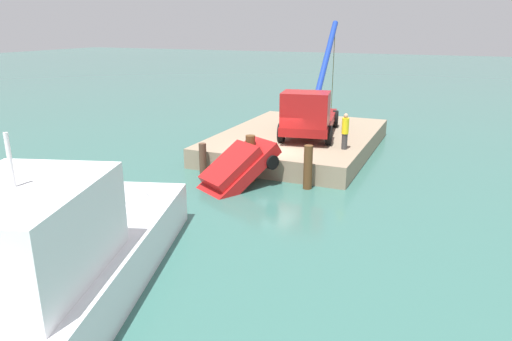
{
  "coord_description": "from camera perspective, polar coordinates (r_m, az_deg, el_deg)",
  "views": [
    {
      "loc": [
        20.8,
        8.09,
        6.9
      ],
      "look_at": [
        2.31,
        0.13,
        0.61
      ],
      "focal_mm": 32.82,
      "sensor_mm": 36.0,
      "label": 1
    }
  ],
  "objects": [
    {
      "name": "dock_worker",
      "position": [
        23.35,
        10.8,
        4.74
      ],
      "size": [
        0.34,
        0.34,
        1.78
      ],
      "color": "#383838",
      "rests_on": "dock"
    },
    {
      "name": "crane_truck",
      "position": [
        25.64,
        6.54,
        7.05
      ],
      "size": [
        10.71,
        3.65,
        6.14
      ],
      "color": "maroon",
      "rests_on": "dock"
    },
    {
      "name": "moored_yacht",
      "position": [
        14.46,
        -20.37,
        -10.04
      ],
      "size": [
        15.04,
        8.15,
        6.55
      ],
      "color": "white",
      "rests_on": "ground"
    },
    {
      "name": "salvaged_car",
      "position": [
        20.55,
        -2.97,
        -0.42
      ],
      "size": [
        4.51,
        3.71,
        2.99
      ],
      "color": "red",
      "rests_on": "ground"
    },
    {
      "name": "piling_mid",
      "position": [
        21.26,
        -0.68,
        1.46
      ],
      "size": [
        0.43,
        0.43,
        2.16
      ],
      "primitive_type": "cylinder",
      "color": "brown",
      "rests_on": "ground"
    },
    {
      "name": "ground",
      "position": [
        23.36,
        1.96,
        0.17
      ],
      "size": [
        200.0,
        200.0,
        0.0
      ],
      "primitive_type": "plane",
      "color": "#386B60"
    },
    {
      "name": "piling_near",
      "position": [
        22.59,
        -6.5,
        1.45
      ],
      "size": [
        0.35,
        0.35,
        1.5
      ],
      "primitive_type": "cylinder",
      "color": "brown",
      "rests_on": "ground"
    },
    {
      "name": "piling_far",
      "position": [
        20.42,
        6.35,
        0.39
      ],
      "size": [
        0.38,
        0.38,
        1.96
      ],
      "primitive_type": "cylinder",
      "color": "brown",
      "rests_on": "ground"
    },
    {
      "name": "dock",
      "position": [
        27.01,
        5.2,
        3.59
      ],
      "size": [
        11.61,
        8.16,
        1.01
      ],
      "primitive_type": "cube",
      "color": "gray",
      "rests_on": "ground"
    }
  ]
}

